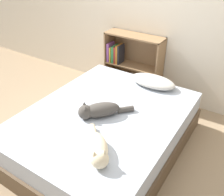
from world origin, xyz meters
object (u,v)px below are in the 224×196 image
object	(u,v)px
pillow	(153,81)
cat_dark	(99,110)
bed	(105,130)
cat_light	(97,149)
bookshelf	(132,63)

from	to	relation	value
pillow	cat_dark	world-z (taller)	cat_dark
bed	pillow	xyz separation A→B (m)	(0.17, 0.77, 0.29)
cat_dark	bed	bearing A→B (deg)	-149.80
pillow	cat_dark	xyz separation A→B (m)	(-0.18, -0.84, 0.01)
pillow	cat_light	xyz separation A→B (m)	(0.12, -1.28, 0.01)
cat_dark	bookshelf	size ratio (longest dim) A/B	0.52
pillow	cat_light	distance (m)	1.28
cat_light	cat_dark	size ratio (longest dim) A/B	0.93
bed	pillow	bearing A→B (deg)	77.87
pillow	bookshelf	size ratio (longest dim) A/B	0.63
cat_dark	pillow	bearing A→B (deg)	-149.80
cat_light	cat_dark	distance (m)	0.53
pillow	bookshelf	world-z (taller)	bookshelf
cat_light	bookshelf	world-z (taller)	bookshelf
cat_dark	bookshelf	bearing A→B (deg)	-122.79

